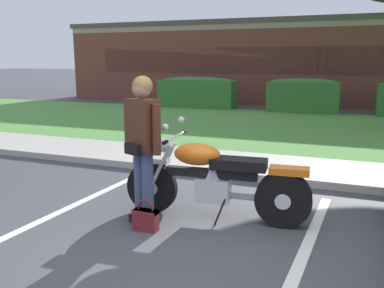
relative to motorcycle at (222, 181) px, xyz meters
name	(u,v)px	position (x,y,z in m)	size (l,w,h in m)	color
ground_plane	(210,270)	(0.26, -1.20, -0.48)	(140.00, 140.00, 0.00)	#424247
curb_strip	(270,178)	(0.26, 1.73, -0.42)	(60.00, 0.20, 0.12)	#ADA89E
concrete_walk	(279,166)	(0.26, 2.58, -0.44)	(60.00, 1.50, 0.08)	#ADA89E
grass_lawn	(306,129)	(0.26, 6.90, -0.45)	(60.00, 7.13, 0.06)	#518E3D
stall_stripe_0	(31,226)	(-1.99, -1.00, -0.48)	(0.12, 4.40, 0.01)	silver
stall_stripe_1	(295,274)	(0.99, -1.00, -0.48)	(0.12, 4.40, 0.01)	silver
motorcycle	(222,181)	(0.00, 0.00, 0.00)	(2.24, 0.82, 1.18)	black
rider_person	(143,139)	(-0.83, -0.41, 0.51)	(0.54, 0.38, 1.70)	black
handbag	(146,218)	(-0.70, -0.63, -0.34)	(0.28, 0.13, 0.36)	maroon
hedge_left	(197,92)	(-4.26, 10.54, 0.17)	(2.99, 0.90, 1.24)	#336B2D
hedge_center_left	(303,95)	(-0.24, 10.54, 0.17)	(2.47, 0.90, 1.24)	#336B2D
brick_building	(332,62)	(0.40, 16.67, 1.30)	(23.79, 8.53, 3.56)	brown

